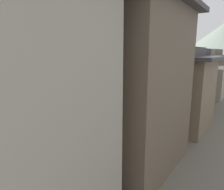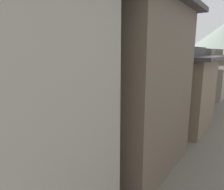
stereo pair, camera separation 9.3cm
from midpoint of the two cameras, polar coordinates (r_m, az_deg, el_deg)
The scene contains 13 objects.
boat_moored_nearest at distance 33.57m, azimuth -3.81°, elevation 1.02°, with size 3.47×3.04×0.44m.
boat_moored_second at distance 29.18m, azimuth 11.02°, elevation -0.77°, with size 1.79×4.93×0.48m.
boat_moored_third at distance 19.76m, azimuth -0.86°, elevation -6.48°, with size 1.70×5.56×0.52m.
boat_moored_far at distance 51.53m, azimuth 21.73°, elevation 3.96°, with size 1.75×4.01×0.56m.
boat_midriver_upstream at distance 14.32m, azimuth -24.96°, elevation -14.32°, with size 1.57×3.81×0.80m.
house_waterfront_second at distance 10.68m, azimuth 3.35°, elevation 3.85°, with size 6.38×6.70×8.74m.
house_waterfront_tall at distance 17.09m, azimuth 16.06°, elevation 1.95°, with size 6.62×6.10×6.14m.
house_waterfront_narrow at distance 23.34m, azimuth 20.25°, elevation 4.17°, with size 5.72×6.03×6.14m.
house_waterfront_far at distance 29.75m, azimuth 23.94°, elevation 5.34°, with size 6.07×6.01×6.14m.
mooring_post_dock_mid at distance 16.22m, azimuth -1.79°, elevation -7.30°, with size 0.20×0.20×0.98m, color #473828.
mooring_post_dock_far at distance 22.26m, azimuth 9.50°, elevation -2.52°, with size 0.20×0.20×0.75m, color #473828.
stone_bridge at distance 66.88m, azimuth 20.84°, elevation 8.66°, with size 24.38×2.40×5.74m.
hill_far_west at distance 122.77m, azimuth 28.39°, elevation 12.28°, with size 57.37×57.37×21.32m, color slate.
Camera 1 is at (16.62, 0.94, 6.30)m, focal length 33.34 mm.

